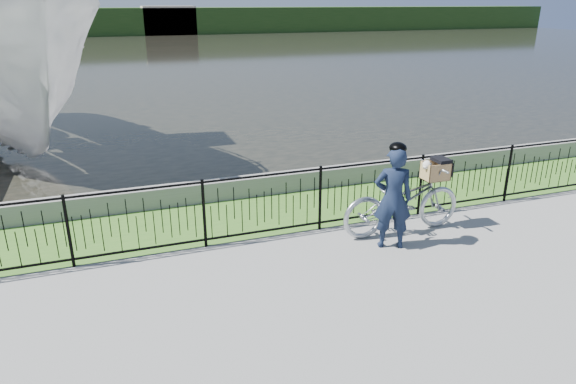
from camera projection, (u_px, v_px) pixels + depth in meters
name	position (u px, v px, depth m)	size (l,w,h in m)	color
ground	(299.00, 283.00, 7.24)	(120.00, 120.00, 0.00)	gray
grass_strip	(249.00, 215.00, 9.53)	(60.00, 2.00, 0.01)	#407123
water	(133.00, 57.00, 36.33)	(120.00, 120.00, 0.00)	black
quay_wall	(235.00, 188.00, 10.34)	(60.00, 0.30, 0.40)	gray
fence	(264.00, 206.00, 8.45)	(14.00, 0.06, 1.15)	black
far_treeline	(115.00, 21.00, 59.61)	(120.00, 6.00, 3.00)	#26441A
far_building_right	(169.00, 20.00, 60.16)	(6.00, 3.00, 3.20)	#B7A893
bicycle_rig	(403.00, 200.00, 8.66)	(2.18, 0.76, 1.27)	#AAB0B6
cyclist	(393.00, 197.00, 8.04)	(0.71, 0.58, 1.73)	#121B31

